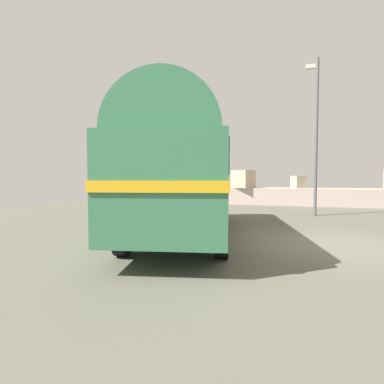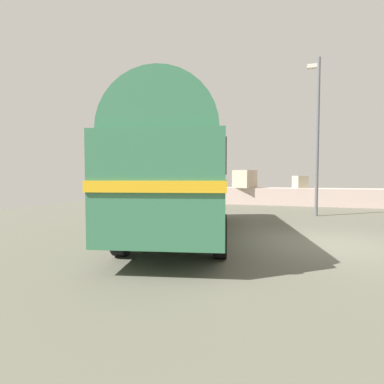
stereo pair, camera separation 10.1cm
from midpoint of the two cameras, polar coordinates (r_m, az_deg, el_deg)
The scene contains 4 objects.
ground at distance 8.89m, azimuth 24.59°, elevation -9.00°, with size 32.00×26.00×0.02m.
breakwater at distance 20.49m, azimuth 20.67°, elevation -0.54°, with size 31.36×2.42×2.26m.
vintage_coach at distance 9.30m, azimuth -1.06°, elevation 4.40°, with size 4.28×8.90×3.70m.
lamp_post at distance 15.25m, azimuth 22.48°, elevation 10.86°, with size 0.54×1.01×7.14m.
Camera 2 is at (-0.89, -8.64, 1.78)m, focal length 28.53 mm.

